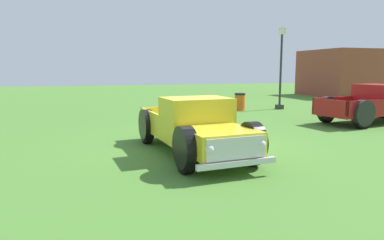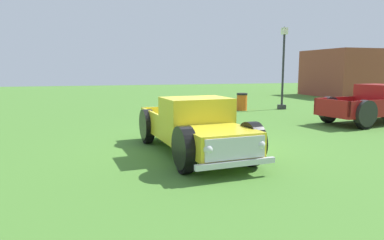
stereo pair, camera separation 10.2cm
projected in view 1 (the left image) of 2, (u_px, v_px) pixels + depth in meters
ground_plane at (195, 146)px, 10.33m from camera, size 80.00×80.00×0.00m
pickup_truck_foreground at (197, 128)px, 9.01m from camera, size 5.11×2.30×1.52m
pickup_truck_behind_left at (380, 104)px, 14.79m from camera, size 2.69×5.48×1.61m
lamp_post_near at (281, 67)px, 19.41m from camera, size 0.36×0.36×4.57m
trash_can at (240, 102)px, 19.07m from camera, size 0.59×0.59×0.95m
brick_pavilion at (342, 73)px, 29.51m from camera, size 5.87×5.32×3.83m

